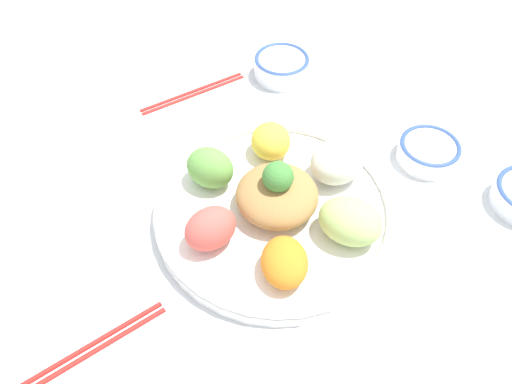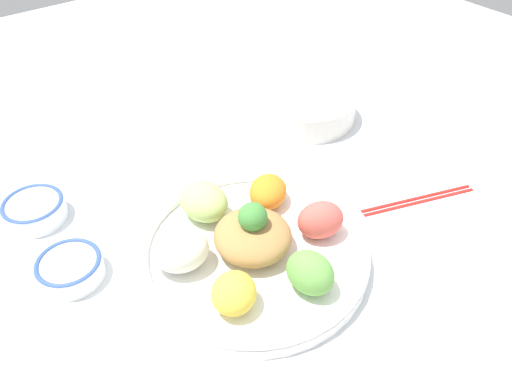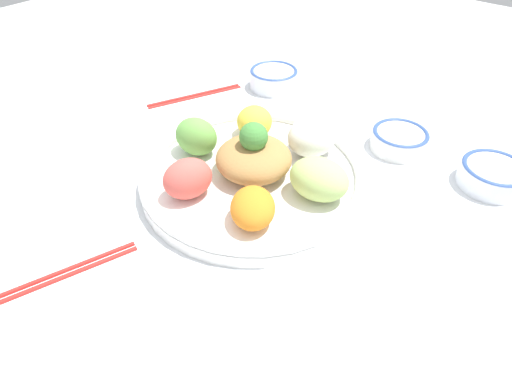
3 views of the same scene
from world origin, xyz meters
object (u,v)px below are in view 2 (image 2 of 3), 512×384
salad_platter (251,244)px  side_serving_bowl (307,105)px  sauce_bowl_red (34,209)px  chopsticks_pair_near (418,199)px  sauce_bowl_dark (70,268)px

salad_platter → side_serving_bowl: 0.42m
sauce_bowl_red → chopsticks_pair_near: bearing=-123.7°
sauce_bowl_red → chopsticks_pair_near: (-0.36, -0.54, -0.02)m
salad_platter → sauce_bowl_red: size_ratio=3.55×
sauce_bowl_red → sauce_bowl_dark: 0.16m
chopsticks_pair_near → sauce_bowl_dark: bearing=178.7°
sauce_bowl_red → side_serving_bowl: size_ratio=0.48×
salad_platter → side_serving_bowl: bearing=-53.6°
side_serving_bowl → salad_platter: bearing=126.4°
sauce_bowl_red → sauce_bowl_dark: bearing=179.3°
sauce_bowl_dark → side_serving_bowl: 0.58m
side_serving_bowl → chopsticks_pair_near: bearing=175.4°
sauce_bowl_dark → chopsticks_pair_near: sauce_bowl_dark is taller
salad_platter → sauce_bowl_red: bearing=38.8°
salad_platter → chopsticks_pair_near: size_ratio=1.69×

